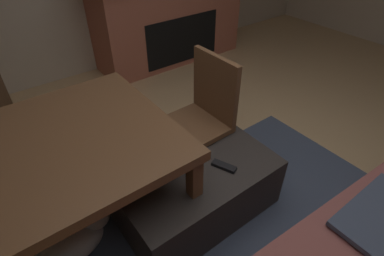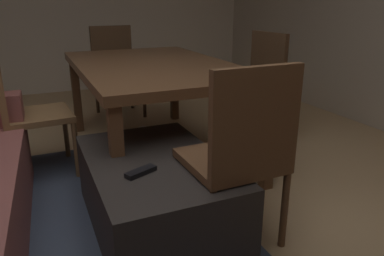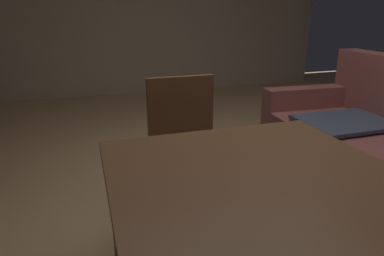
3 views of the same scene
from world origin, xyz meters
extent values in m
plane|color=tan|center=(0.00, 0.00, 0.00)|extent=(9.28, 9.28, 0.00)
cube|color=#B7A893|center=(-3.87, 0.00, 1.29)|extent=(0.12, 5.98, 2.58)
cube|color=#3D475B|center=(0.24, 0.34, 0.01)|extent=(2.60, 2.00, 0.01)
cube|color=#8C4C47|center=(-0.88, 0.97, 0.52)|extent=(0.23, 1.00, 0.20)
cube|color=#3D475B|center=(-0.31, 0.94, 0.45)|extent=(0.56, 0.84, 0.03)
cube|color=#2D2826|center=(0.24, -0.24, 0.20)|extent=(1.03, 0.67, 0.40)
cube|color=black|center=(0.09, -0.13, 0.41)|extent=(0.11, 0.17, 0.02)
cube|color=brown|center=(1.21, -0.56, 0.71)|extent=(1.79, 1.09, 0.06)
cube|color=brown|center=(0.37, -0.07, 0.34)|extent=(0.07, 0.07, 0.68)
cube|color=brown|center=(0.37, -1.05, 0.34)|extent=(0.07, 0.07, 0.68)
cube|color=brown|center=(0.01, -0.56, 0.43)|extent=(0.45, 0.45, 0.04)
cube|color=brown|center=(-0.19, -0.56, 0.69)|extent=(0.05, 0.44, 0.48)
cylinder|color=brown|center=(0.21, -0.36, 0.21)|extent=(0.04, 0.04, 0.41)
cylinder|color=brown|center=(0.21, -0.76, 0.21)|extent=(0.04, 0.04, 0.41)
cylinder|color=brown|center=(-0.19, -0.36, 0.21)|extent=(0.04, 0.04, 0.41)
cylinder|color=brown|center=(-0.19, -0.76, 0.21)|extent=(0.04, 0.04, 0.41)
camera|label=1|loc=(1.08, 0.85, 1.78)|focal=28.33mm
camera|label=2|loc=(-1.47, 0.29, 1.18)|focal=34.78mm
camera|label=3|loc=(1.86, -1.15, 1.32)|focal=31.92mm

